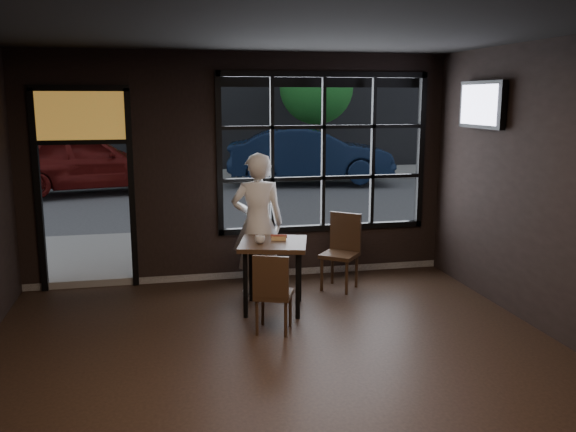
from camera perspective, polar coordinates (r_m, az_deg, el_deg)
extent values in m
cube|color=black|center=(5.71, 0.74, -15.89)|extent=(6.00, 7.00, 0.02)
cube|color=black|center=(5.13, 0.83, 18.12)|extent=(6.00, 7.00, 0.02)
cube|color=black|center=(8.82, 3.33, 5.94)|extent=(3.06, 0.12, 2.28)
cube|color=orange|center=(8.52, -18.83, 8.91)|extent=(1.20, 0.06, 0.70)
cube|color=#545456|center=(29.10, -9.88, 5.70)|extent=(60.00, 41.00, 0.04)
cube|color=#301F12|center=(7.51, -1.37, -5.59)|extent=(0.97, 0.97, 0.86)
cube|color=#301F12|center=(6.81, -1.34, -7.11)|extent=(0.51, 0.51, 0.91)
cube|color=#301F12|center=(8.30, 4.85, -3.42)|extent=(0.63, 0.63, 1.03)
imported|color=silver|center=(8.03, -2.85, -0.74)|extent=(0.73, 0.51, 1.88)
imported|color=silver|center=(7.31, -2.64, -2.21)|extent=(0.17, 0.17, 0.10)
cube|color=black|center=(8.25, 17.70, 9.89)|extent=(0.12, 1.02, 0.60)
imported|color=black|center=(18.29, 2.07, 5.74)|extent=(5.10, 2.50, 1.61)
imported|color=#570E0C|center=(17.33, -18.46, 4.86)|extent=(4.96, 2.80, 1.59)
cylinder|color=#332114|center=(20.26, -12.51, 6.10)|extent=(0.17, 0.17, 1.88)
sphere|color=#227427|center=(20.20, -12.69, 10.45)|extent=(2.05, 2.05, 2.05)
cylinder|color=#332114|center=(20.46, 2.62, 6.86)|extent=(0.20, 0.20, 2.21)
sphere|color=#26541F|center=(20.41, 2.67, 11.93)|extent=(2.42, 2.42, 2.42)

